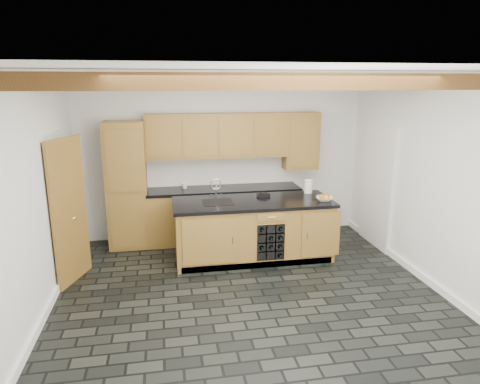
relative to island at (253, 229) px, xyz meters
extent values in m
plane|color=black|center=(-0.31, -1.28, -0.46)|extent=(5.00, 5.00, 0.00)
plane|color=white|center=(-0.31, 1.22, 0.94)|extent=(5.00, 0.00, 5.00)
plane|color=white|center=(-2.81, -1.28, 0.94)|extent=(0.00, 5.00, 5.00)
plane|color=white|center=(2.19, -1.28, 0.94)|extent=(0.00, 5.00, 5.00)
plane|color=white|center=(-0.31, -1.28, 2.34)|extent=(5.00, 5.00, 0.00)
cube|color=brown|center=(-0.31, -2.48, 2.24)|extent=(4.90, 0.15, 0.15)
cube|color=brown|center=(-0.31, -0.68, 2.24)|extent=(4.90, 0.15, 0.15)
cube|color=white|center=(-2.79, -1.28, -0.41)|extent=(0.04, 5.00, 0.10)
cube|color=white|center=(2.17, -1.28, -0.41)|extent=(0.04, 5.00, 0.10)
cube|color=white|center=(-2.78, 0.02, 0.56)|extent=(0.06, 0.94, 2.04)
cube|color=olive|center=(-2.63, -0.33, 0.54)|extent=(0.31, 0.77, 2.00)
cube|color=white|center=(2.16, 0.22, 0.56)|extent=(0.06, 0.98, 2.04)
cube|color=black|center=(2.19, 0.22, 0.54)|extent=(0.02, 0.86, 1.96)
cube|color=olive|center=(-1.96, 0.92, 0.59)|extent=(0.65, 0.60, 2.10)
cube|color=olive|center=(-0.33, 0.92, -0.02)|extent=(2.60, 0.60, 0.88)
cube|color=black|center=(-0.33, 0.92, 0.44)|extent=(2.64, 0.62, 0.05)
cube|color=white|center=(-0.33, 1.21, 0.73)|extent=(2.60, 0.02, 0.52)
cube|color=olive|center=(-0.43, 1.04, 1.36)|extent=(2.40, 0.35, 0.75)
cube|color=olive|center=(1.07, 1.04, 1.24)|extent=(0.60, 0.35, 1.00)
cube|color=olive|center=(-0.01, 0.02, -0.02)|extent=(2.40, 0.90, 0.88)
cube|color=black|center=(-0.01, 0.02, 0.44)|extent=(2.46, 0.96, 0.05)
cube|color=olive|center=(-0.73, -0.45, 0.02)|extent=(0.80, 0.02, 0.70)
cube|color=olive|center=(0.94, -0.45, 0.02)|extent=(0.60, 0.02, 0.70)
cube|color=black|center=(0.17, -0.29, -0.06)|extent=(0.42, 0.30, 0.56)
cylinder|color=black|center=(0.17, -0.33, -0.13)|extent=(0.07, 0.26, 0.07)
cylinder|color=black|center=(0.31, -0.33, -0.27)|extent=(0.07, 0.26, 0.07)
cylinder|color=black|center=(0.17, -0.33, 0.01)|extent=(0.07, 0.26, 0.07)
cylinder|color=black|center=(0.31, -0.33, 0.01)|extent=(0.07, 0.26, 0.07)
cylinder|color=black|center=(0.03, -0.33, -0.13)|extent=(0.07, 0.26, 0.07)
cylinder|color=black|center=(0.03, -0.33, 0.15)|extent=(0.07, 0.26, 0.07)
cylinder|color=black|center=(0.31, -0.33, -0.13)|extent=(0.07, 0.26, 0.07)
cylinder|color=black|center=(0.31, -0.33, 0.15)|extent=(0.07, 0.26, 0.07)
cube|color=black|center=(-0.56, 0.02, 0.46)|extent=(0.45, 0.40, 0.02)
cylinder|color=silver|center=(-0.56, 0.20, 0.57)|extent=(0.02, 0.02, 0.20)
torus|color=silver|center=(-0.56, 0.20, 0.71)|extent=(0.18, 0.02, 0.18)
cylinder|color=silver|center=(-0.64, 0.20, 0.51)|extent=(0.02, 0.02, 0.08)
cylinder|color=silver|center=(-0.48, 0.20, 0.51)|extent=(0.02, 0.02, 0.08)
cube|color=black|center=(0.21, 0.23, 0.49)|extent=(0.21, 0.13, 0.04)
cylinder|color=black|center=(0.21, 0.23, 0.52)|extent=(0.13, 0.13, 0.02)
imported|color=white|center=(1.07, -0.19, 0.50)|extent=(0.32, 0.32, 0.06)
sphere|color=#C3401A|center=(1.12, -0.19, 0.53)|extent=(0.07, 0.07, 0.07)
sphere|color=#E74D14|center=(1.09, -0.14, 0.53)|extent=(0.07, 0.07, 0.07)
sphere|color=#3F8825|center=(1.03, -0.16, 0.53)|extent=(0.07, 0.07, 0.07)
sphere|color=#D14E1F|center=(1.03, -0.22, 0.53)|extent=(0.07, 0.07, 0.07)
sphere|color=yellow|center=(1.09, -0.24, 0.53)|extent=(0.07, 0.07, 0.07)
cylinder|color=white|center=(0.99, 0.33, 0.58)|extent=(0.13, 0.13, 0.22)
imported|color=white|center=(-1.00, 0.99, 0.52)|extent=(0.13, 0.13, 0.10)
camera|label=1|loc=(-1.33, -6.21, 2.22)|focal=32.00mm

